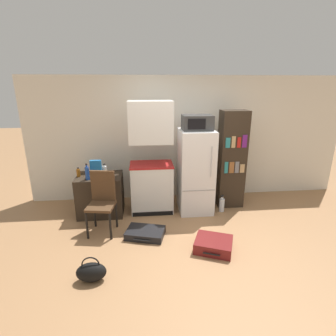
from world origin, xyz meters
The scene contains 17 objects.
ground_plane centered at (0.00, 0.00, 0.00)m, with size 24.00×24.00×0.00m, color #A3754C.
wall_back centered at (0.20, 2.00, 1.22)m, with size 6.40×0.10×2.45m.
side_table centered at (-1.53, 1.30, 0.36)m, with size 0.79×0.60×0.73m.
kitchen_hutch centered at (-0.60, 1.34, 0.94)m, with size 0.77×0.53×2.01m.
refrigerator centered at (0.20, 1.28, 0.76)m, with size 0.60×0.67×1.52m.
microwave centered at (0.20, 1.27, 1.65)m, with size 0.52×0.37×0.26m.
bookshelf centered at (0.92, 1.43, 0.92)m, with size 0.48×0.36×1.84m.
bottle_milk_white centered at (-1.43, 1.33, 0.82)m, with size 0.08×0.08×0.21m.
bottle_ketchup_red centered at (-1.28, 1.04, 0.79)m, with size 0.06×0.06×0.15m.
bottle_blue_soda centered at (-1.69, 1.11, 0.85)m, with size 0.07×0.07×0.29m.
bottle_amber_beer centered at (-1.88, 1.29, 0.80)m, with size 0.07×0.07×0.17m.
cereal_box centered at (-1.57, 1.25, 0.88)m, with size 0.19×0.07×0.30m.
chair centered at (-1.41, 0.69, 0.58)m, with size 0.46×0.46×0.99m.
suitcase_large_flat centered at (0.22, -0.02, 0.08)m, with size 0.64×0.60×0.16m.
suitcase_small_flat centered at (-0.75, 0.42, 0.06)m, with size 0.66×0.53×0.11m.
handbag centered at (-1.41, -0.49, 0.12)m, with size 0.36×0.20×0.33m.
water_bottle_front centered at (0.69, 1.14, 0.13)m, with size 0.09×0.09×0.32m.
Camera 1 is at (-0.75, -3.19, 2.27)m, focal length 28.00 mm.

